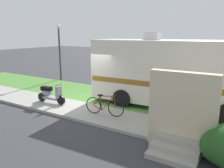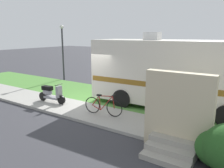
% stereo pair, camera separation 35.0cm
% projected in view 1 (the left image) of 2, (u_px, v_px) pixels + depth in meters
% --- Properties ---
extents(ground_plane, '(80.00, 80.00, 0.00)m').
position_uv_depth(ground_plane, '(88.00, 103.00, 11.46)').
color(ground_plane, '#38383D').
extents(sidewalk, '(24.00, 2.00, 0.12)m').
position_uv_depth(sidewalk, '(72.00, 109.00, 10.45)').
color(sidewalk, '#9E9B93').
rests_on(sidewalk, ground).
extents(grass_strip, '(24.00, 3.40, 0.08)m').
position_uv_depth(grass_strip, '(104.00, 96.00, 12.70)').
color(grass_strip, '#4C8438').
rests_on(grass_strip, ground).
extents(motorhome_rv, '(7.78, 2.82, 3.68)m').
position_uv_depth(motorhome_rv, '(177.00, 72.00, 10.34)').
color(motorhome_rv, silver).
rests_on(motorhome_rv, ground).
extents(scooter, '(1.66, 0.50, 0.97)m').
position_uv_depth(scooter, '(50.00, 94.00, 11.07)').
color(scooter, black).
rests_on(scooter, ground).
extents(bicycle, '(1.74, 0.52, 0.91)m').
position_uv_depth(bicycle, '(104.00, 106.00, 9.40)').
color(bicycle, black).
rests_on(bicycle, ground).
extents(pickup_truck_near, '(5.64, 2.39, 1.90)m').
position_uv_depth(pickup_truck_near, '(193.00, 73.00, 14.50)').
color(pickup_truck_near, maroon).
rests_on(pickup_truck_near, ground).
extents(porch_steps, '(2.00, 1.26, 2.40)m').
position_uv_depth(porch_steps, '(180.00, 120.00, 6.67)').
color(porch_steps, '#9E998E').
rests_on(porch_steps, ground).
extents(bottle_green, '(0.07, 0.07, 0.27)m').
position_uv_depth(bottle_green, '(177.00, 125.00, 8.12)').
color(bottle_green, '#B2B2B7').
rests_on(bottle_green, ground).
extents(street_lamp_post, '(0.28, 0.28, 4.10)m').
position_uv_depth(street_lamp_post, '(59.00, 47.00, 16.63)').
color(street_lamp_post, '#333338').
rests_on(street_lamp_post, ground).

